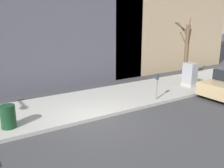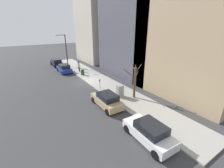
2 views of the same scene
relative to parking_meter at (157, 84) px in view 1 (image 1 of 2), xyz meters
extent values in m
plane|color=#38383A|center=(-0.45, 3.84, -0.98)|extent=(120.00, 120.00, 0.00)
cube|color=#9E9B93|center=(1.55, 3.84, -0.90)|extent=(4.00, 36.00, 0.15)
cylinder|color=black|center=(-0.69, -2.82, -0.66)|extent=(0.22, 0.64, 0.64)
cylinder|color=slate|center=(0.00, 0.00, -0.30)|extent=(0.07, 0.07, 1.05)
cube|color=#2D333D|center=(0.00, 0.00, 0.37)|extent=(0.14, 0.10, 0.30)
cube|color=#A8A399|center=(0.85, -3.50, -0.74)|extent=(0.83, 0.61, 0.18)
cube|color=#939399|center=(0.85, -3.50, -0.02)|extent=(0.75, 0.55, 1.25)
cylinder|color=brown|center=(2.15, -4.56, 1.00)|extent=(0.28, 0.28, 3.66)
cylinder|color=brown|center=(2.33, -4.84, 2.76)|extent=(0.41, 0.64, 1.11)
cylinder|color=brown|center=(1.62, -4.11, 2.13)|extent=(1.02, 1.04, 1.12)
cylinder|color=brown|center=(2.28, -4.06, 2.69)|extent=(0.26, 1.05, 0.67)
cylinder|color=brown|center=(2.39, -4.30, 2.56)|extent=(0.53, 0.61, 0.92)
cylinder|color=brown|center=(2.41, -4.50, 1.87)|extent=(0.58, 0.20, 0.97)
cylinder|color=#14381E|center=(0.45, 7.13, -0.38)|extent=(0.56, 0.56, 0.90)
camera|label=1|loc=(-9.11, 8.59, 3.23)|focal=40.00mm
camera|label=2|loc=(-8.88, -16.75, 7.11)|focal=24.00mm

